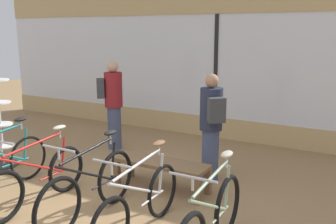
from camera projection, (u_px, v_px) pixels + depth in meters
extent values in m
plane|color=#99754C|center=(94.00, 214.00, 4.73)|extent=(24.00, 24.00, 0.00)
cube|color=tan|center=(215.00, 127.00, 8.09)|extent=(12.00, 0.08, 0.45)
cube|color=white|center=(216.00, 67.00, 7.81)|extent=(12.00, 0.04, 2.15)
cube|color=black|center=(216.00, 67.00, 7.79)|extent=(0.08, 0.02, 2.15)
torus|color=black|center=(28.00, 158.00, 5.77)|extent=(0.04, 0.68, 0.68)
cylinder|color=#1E7A7F|center=(25.00, 144.00, 5.69)|extent=(0.03, 0.11, 0.49)
cylinder|color=#1E7A7F|center=(16.00, 162.00, 5.57)|extent=(0.03, 0.47, 0.03)
cylinder|color=#B2B2B7|center=(21.00, 124.00, 5.59)|extent=(0.02, 0.02, 0.14)
ellipsoid|color=black|center=(21.00, 119.00, 5.57)|extent=(0.11, 0.22, 0.06)
torus|color=black|center=(66.00, 169.00, 5.33)|extent=(0.06, 0.66, 0.66)
torus|color=black|center=(2.00, 197.00, 4.42)|extent=(0.06, 0.66, 0.66)
cylinder|color=red|center=(33.00, 165.00, 4.79)|extent=(0.03, 1.00, 0.51)
cylinder|color=red|center=(63.00, 154.00, 5.24)|extent=(0.03, 0.11, 0.49)
cylinder|color=red|center=(33.00, 144.00, 4.76)|extent=(0.03, 0.93, 0.10)
cylinder|color=red|center=(54.00, 175.00, 5.12)|extent=(0.03, 0.48, 0.03)
cylinder|color=#B2B2B7|center=(60.00, 133.00, 5.14)|extent=(0.02, 0.02, 0.14)
ellipsoid|color=#B2A893|center=(59.00, 128.00, 5.13)|extent=(0.11, 0.22, 0.06)
cylinder|color=#B2B2B7|center=(1.00, 147.00, 4.34)|extent=(0.02, 0.02, 0.12)
cylinder|color=#ADADB2|center=(1.00, 142.00, 4.33)|extent=(0.46, 0.02, 0.02)
torus|color=black|center=(115.00, 177.00, 4.97)|extent=(0.05, 0.72, 0.72)
torus|color=black|center=(58.00, 208.00, 4.09)|extent=(0.05, 0.72, 0.72)
cylinder|color=black|center=(86.00, 174.00, 4.44)|extent=(0.03, 0.97, 0.51)
cylinder|color=black|center=(113.00, 161.00, 4.88)|extent=(0.03, 0.11, 0.49)
cylinder|color=black|center=(87.00, 151.00, 4.41)|extent=(0.03, 0.90, 0.10)
cylinder|color=black|center=(104.00, 183.00, 4.77)|extent=(0.03, 0.47, 0.03)
cylinder|color=#B2B2B7|center=(110.00, 139.00, 4.78)|extent=(0.02, 0.02, 0.14)
ellipsoid|color=black|center=(110.00, 133.00, 4.77)|extent=(0.11, 0.22, 0.06)
cylinder|color=#B2B2B7|center=(59.00, 154.00, 4.01)|extent=(0.02, 0.02, 0.12)
cylinder|color=#ADADB2|center=(58.00, 148.00, 4.00)|extent=(0.46, 0.02, 0.02)
torus|color=black|center=(163.00, 191.00, 4.61)|extent=(0.05, 0.67, 0.67)
cylinder|color=#BCBCC1|center=(137.00, 189.00, 4.08)|extent=(0.03, 0.98, 0.51)
cylinder|color=#BCBCC1|center=(161.00, 173.00, 4.52)|extent=(0.03, 0.11, 0.49)
cylinder|color=#BCBCC1|center=(138.00, 164.00, 4.04)|extent=(0.03, 0.91, 0.10)
cylinder|color=#BCBCC1|center=(153.00, 198.00, 4.41)|extent=(0.03, 0.47, 0.03)
cylinder|color=#B2B2B7|center=(159.00, 150.00, 4.42)|extent=(0.02, 0.02, 0.14)
ellipsoid|color=brown|center=(159.00, 143.00, 4.41)|extent=(0.11, 0.22, 0.06)
cylinder|color=#B2B2B7|center=(112.00, 169.00, 3.64)|extent=(0.02, 0.02, 0.12)
cylinder|color=#ADADB2|center=(112.00, 163.00, 3.62)|extent=(0.46, 0.02, 0.02)
torus|color=black|center=(228.00, 206.00, 4.15)|extent=(0.05, 0.71, 0.71)
cylinder|color=gray|center=(209.00, 205.00, 3.64)|extent=(0.03, 0.92, 0.51)
cylinder|color=gray|center=(227.00, 187.00, 4.06)|extent=(0.03, 0.11, 0.49)
cylinder|color=gray|center=(211.00, 178.00, 3.61)|extent=(0.03, 0.85, 0.10)
cylinder|color=gray|center=(220.00, 215.00, 3.96)|extent=(0.03, 0.44, 0.03)
cylinder|color=#B2B2B7|center=(227.00, 161.00, 3.96)|extent=(0.02, 0.02, 0.14)
ellipsoid|color=#B2A893|center=(227.00, 154.00, 3.95)|extent=(0.11, 0.22, 0.06)
cylinder|color=#B2B2B7|center=(193.00, 184.00, 3.23)|extent=(0.02, 0.02, 0.12)
cylinder|color=#ADADB2|center=(193.00, 177.00, 3.22)|extent=(0.46, 0.02, 0.02)
cylinder|color=#333333|center=(4.00, 164.00, 6.42)|extent=(0.48, 0.48, 0.03)
cylinder|color=silver|center=(0.00, 121.00, 6.26)|extent=(0.04, 0.04, 1.57)
cylinder|color=white|center=(3.00, 146.00, 6.35)|extent=(0.40, 0.40, 0.02)
cylinder|color=white|center=(0.00, 124.00, 6.27)|extent=(0.40, 0.40, 0.02)
cube|color=brown|center=(161.00, 163.00, 5.37)|extent=(1.40, 0.44, 0.05)
cube|color=brown|center=(117.00, 173.00, 5.58)|extent=(0.08, 0.08, 0.38)
cube|color=brown|center=(198.00, 191.00, 4.95)|extent=(0.08, 0.08, 0.38)
cube|color=brown|center=(131.00, 165.00, 5.88)|extent=(0.08, 0.08, 0.38)
cube|color=brown|center=(208.00, 181.00, 5.26)|extent=(0.08, 0.08, 0.38)
cylinder|color=#424C6B|center=(210.00, 155.00, 5.72)|extent=(0.37, 0.37, 0.80)
cylinder|color=#23283D|center=(211.00, 109.00, 5.57)|extent=(0.48, 0.48, 0.64)
sphere|color=#9E7051|center=(212.00, 81.00, 5.48)|extent=(0.21, 0.21, 0.21)
cube|color=#38383D|center=(217.00, 110.00, 5.33)|extent=(0.27, 0.26, 0.36)
cylinder|color=#424C6B|center=(115.00, 128.00, 7.27)|extent=(0.37, 0.37, 0.83)
cylinder|color=maroon|center=(113.00, 90.00, 7.11)|extent=(0.48, 0.48, 0.66)
sphere|color=tan|center=(113.00, 67.00, 7.01)|extent=(0.22, 0.22, 0.22)
cube|color=#38383D|center=(100.00, 88.00, 7.06)|extent=(0.26, 0.27, 0.36)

